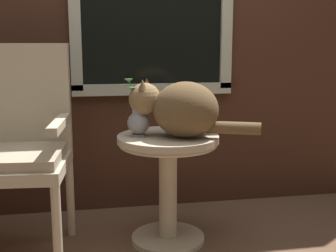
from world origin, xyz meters
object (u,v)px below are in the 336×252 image
(wicker_side_table, at_px, (168,168))
(wicker_chair, at_px, (13,140))
(cat, at_px, (181,109))
(pewter_vase_with_ivy, at_px, (138,120))

(wicker_side_table, xyz_separation_m, wicker_chair, (-0.78, 0.05, 0.17))
(wicker_side_table, relative_size, cat, 0.91)
(cat, distance_m, pewter_vase_with_ivy, 0.23)
(wicker_side_table, relative_size, pewter_vase_with_ivy, 2.00)
(wicker_side_table, distance_m, cat, 0.34)
(wicker_side_table, relative_size, wicker_chair, 0.55)
(wicker_chair, xyz_separation_m, pewter_vase_with_ivy, (0.63, -0.04, 0.09))
(wicker_side_table, bearing_deg, wicker_chair, 176.20)
(wicker_chair, height_order, pewter_vase_with_ivy, wicker_chair)
(pewter_vase_with_ivy, bearing_deg, cat, -15.73)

